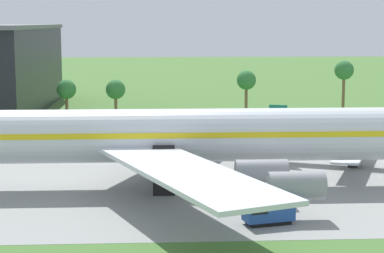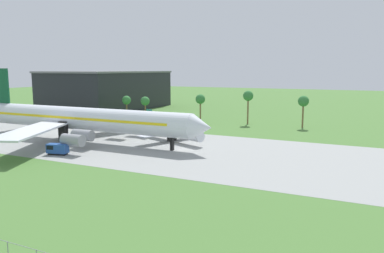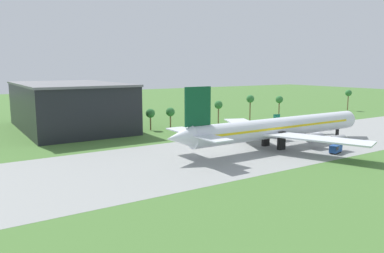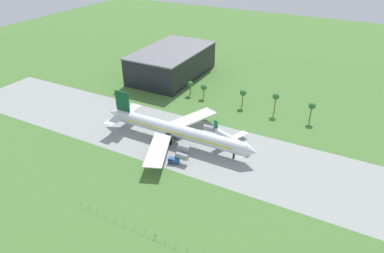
# 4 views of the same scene
# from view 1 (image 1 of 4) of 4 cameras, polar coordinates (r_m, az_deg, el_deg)

# --- Properties ---
(jet_airliner) EXTENTS (78.36, 59.01, 19.47)m
(jet_airliner) POSITION_cam_1_polar(r_m,az_deg,el_deg) (79.18, -0.96, -0.77)
(jet_airliner) COLOR silver
(jet_airliner) RESTS_ON ground_plane
(regional_aircraft) EXTENTS (22.08, 20.19, 7.80)m
(regional_aircraft) POSITION_cam_1_polar(r_m,az_deg,el_deg) (93.82, 13.09, -1.68)
(regional_aircraft) COLOR silver
(regional_aircraft) RESTS_ON ground_plane
(baggage_tug) EXTENTS (5.05, 3.07, 2.47)m
(baggage_tug) POSITION_cam_1_polar(r_m,az_deg,el_deg) (66.15, 6.18, -6.88)
(baggage_tug) COLOR black
(baggage_tug) RESTS_ON ground_plane
(palm_tree_row) EXTENTS (128.89, 3.60, 11.84)m
(palm_tree_row) POSITION_cam_1_polar(r_m,az_deg,el_deg) (132.33, 11.10, 3.77)
(palm_tree_row) COLOR brown
(palm_tree_row) RESTS_ON ground_plane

